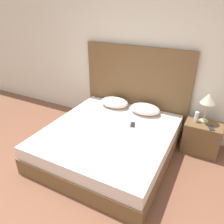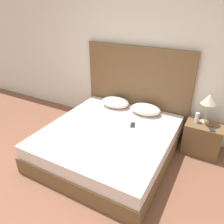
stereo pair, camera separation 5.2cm
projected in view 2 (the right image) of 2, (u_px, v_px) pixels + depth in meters
name	position (u px, v px, depth m)	size (l,w,h in m)	color
ground_plane	(40.00, 224.00, 2.36)	(16.00, 16.00, 0.00)	brown
wall_back	(137.00, 53.00, 3.69)	(10.00, 0.06, 2.70)	silver
bed	(109.00, 142.00, 3.34)	(1.82, 1.96, 0.44)	brown
headboard	(136.00, 89.00, 3.88)	(1.91, 0.05, 1.49)	brown
pillow_left	(115.00, 102.00, 3.91)	(0.51, 0.36, 0.15)	silver
pillow_right	(146.00, 109.00, 3.66)	(0.51, 0.36, 0.15)	silver
phone_on_bed	(133.00, 125.00, 3.35)	(0.12, 0.16, 0.01)	#232328
nightstand	(202.00, 139.00, 3.37)	(0.53, 0.36, 0.50)	brown
table_lamp	(209.00, 100.00, 3.15)	(0.22, 0.22, 0.46)	tan
phone_on_nightstand	(212.00, 129.00, 3.13)	(0.11, 0.16, 0.01)	#232328
toiletry_bottle	(197.00, 118.00, 3.28)	(0.06, 0.06, 0.16)	silver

